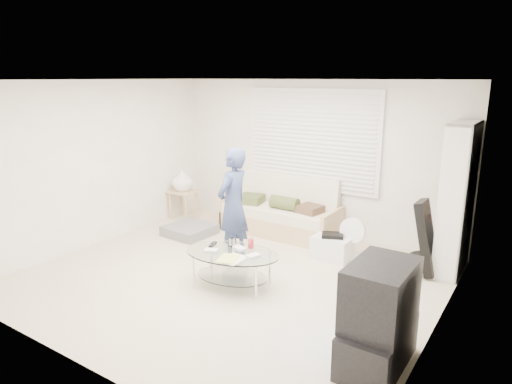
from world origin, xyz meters
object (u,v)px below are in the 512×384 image
Objects in this scene: tv_unit at (379,317)px; coffee_table at (232,259)px; futon_sofa at (280,214)px; bookshelf at (457,199)px.

coffee_table is at bearing 163.93° from tv_unit.
bookshelf is (2.68, -0.08, 0.68)m from futon_sofa.
tv_unit reaches higher than coffee_table.
futon_sofa is 2.13m from coffee_table.
tv_unit is at bearing -45.94° from futon_sofa.
futon_sofa is at bearing 134.06° from tv_unit.
coffee_table is at bearing -75.72° from futon_sofa.
futon_sofa is 0.99× the size of bookshelf.
bookshelf reaches higher than tv_unit.
futon_sofa reaches higher than coffee_table.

